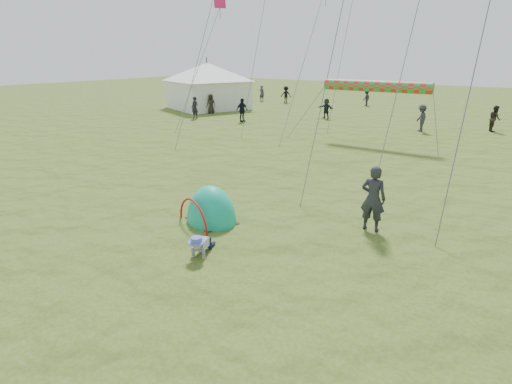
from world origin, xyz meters
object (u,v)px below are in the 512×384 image
Objects in this scene: crawling_toddler at (200,244)px; event_marquee at (208,84)px; popup_tent at (212,221)px; standing_adult at (373,199)px.

event_marquee is at bearing 112.14° from crawling_toddler.
popup_tent is 28.00m from event_marquee.
standing_adult is (4.27, 2.15, 0.97)m from popup_tent.
event_marquee is (-18.41, 20.98, 2.26)m from popup_tent.
standing_adult is at bearing 34.21° from crawling_toddler.
popup_tent is at bearing 22.21° from standing_adult.
crawling_toddler is 5.07m from standing_adult.
event_marquee is at bearing 150.29° from popup_tent.
crawling_toddler is 30.17m from event_marquee.
popup_tent is (-1.22, 1.85, -0.30)m from crawling_toddler.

